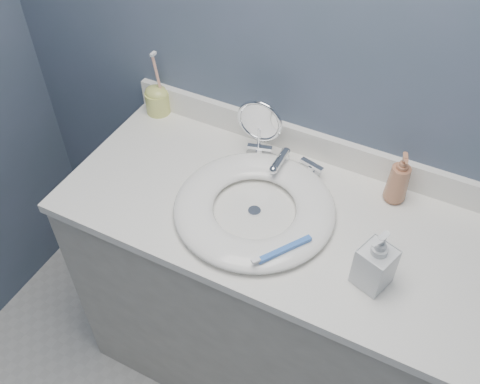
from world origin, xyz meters
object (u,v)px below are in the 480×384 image
Objects in this scene: makeup_mirror at (259,128)px; toothbrush_holder at (157,99)px; soap_bottle_amber at (399,178)px; soap_bottle_clear at (377,259)px.

toothbrush_holder reaches higher than makeup_mirror.
soap_bottle_amber is 0.72× the size of toothbrush_holder.
makeup_mirror is 0.54m from soap_bottle_clear.
soap_bottle_clear is at bearing -104.17° from soap_bottle_amber.
soap_bottle_clear is (0.03, -0.30, 0.01)m from soap_bottle_amber.
toothbrush_holder is at bearing 176.71° from soap_bottle_clear.
makeup_mirror is at bearing 165.70° from soap_bottle_clear.
soap_bottle_amber is 0.82m from toothbrush_holder.
makeup_mirror is 0.42m from soap_bottle_amber.
soap_bottle_clear reaches higher than soap_bottle_amber.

